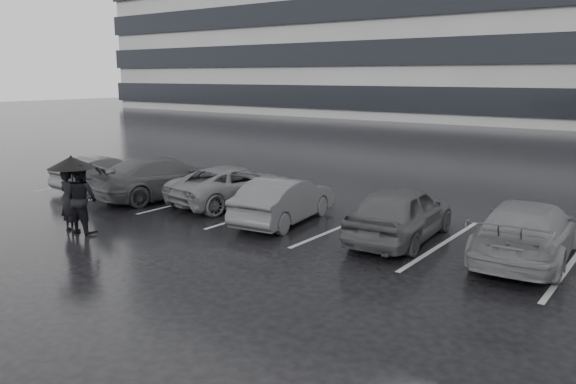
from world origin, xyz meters
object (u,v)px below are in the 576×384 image
(car_main, at_px, (401,213))
(car_west_d, at_px, (104,172))
(pedestrian_right, at_px, (81,199))
(car_east, at_px, (528,230))
(pedestrian_left, at_px, (69,200))
(car_west_b, at_px, (234,185))
(car_west_a, at_px, (284,200))
(car_west_c, at_px, (164,177))

(car_main, distance_m, car_west_d, 11.52)
(car_main, height_order, pedestrian_right, pedestrian_right)
(car_east, bearing_deg, pedestrian_right, 21.22)
(car_east, height_order, pedestrian_right, pedestrian_right)
(car_main, distance_m, pedestrian_left, 8.52)
(car_west_b, bearing_deg, pedestrian_right, 87.01)
(pedestrian_left, bearing_deg, car_west_b, -100.10)
(car_west_d, xyz_separation_m, pedestrian_left, (4.23, -4.08, 0.25))
(car_west_d, bearing_deg, car_west_b, -167.72)
(car_west_a, xyz_separation_m, car_east, (6.26, 0.61, 0.03))
(car_west_c, relative_size, pedestrian_right, 2.62)
(car_east, xyz_separation_m, pedestrian_right, (-9.82, -4.58, 0.24))
(car_west_c, bearing_deg, car_west_d, 15.08)
(pedestrian_right, bearing_deg, car_west_d, -47.41)
(car_east, bearing_deg, car_west_b, -5.48)
(car_west_b, xyz_separation_m, pedestrian_right, (-0.91, -4.84, 0.29))
(car_main, xyz_separation_m, car_west_d, (-11.51, -0.35, -0.11))
(car_west_a, relative_size, car_west_c, 0.81)
(car_main, relative_size, car_west_c, 0.86)
(car_main, distance_m, car_east, 2.92)
(car_main, bearing_deg, pedestrian_right, 27.41)
(car_west_a, height_order, car_west_b, car_west_a)
(car_main, bearing_deg, car_west_d, -2.74)
(pedestrian_left, xyz_separation_m, pedestrian_right, (0.37, 0.13, 0.07))
(car_west_d, height_order, pedestrian_left, pedestrian_left)
(car_main, xyz_separation_m, pedestrian_right, (-6.91, -4.30, 0.21))
(car_west_c, xyz_separation_m, car_east, (11.43, 0.43, -0.03))
(car_west_c, height_order, pedestrian_left, pedestrian_left)
(car_west_a, xyz_separation_m, car_west_c, (-5.16, 0.18, 0.06))
(car_west_b, distance_m, car_west_c, 2.61)
(car_east, distance_m, pedestrian_left, 11.22)
(car_west_c, bearing_deg, car_main, -167.67)
(car_west_b, relative_size, car_west_c, 0.93)
(pedestrian_left, bearing_deg, car_east, -150.91)
(pedestrian_left, bearing_deg, car_west_c, -69.56)
(car_west_a, height_order, pedestrian_left, pedestrian_left)
(car_east, xyz_separation_m, pedestrian_left, (-10.19, -4.71, 0.18))
(car_west_d, distance_m, car_east, 14.43)
(car_main, height_order, car_east, car_main)
(car_main, relative_size, pedestrian_left, 2.44)
(car_west_b, xyz_separation_m, car_west_d, (-5.51, -0.89, -0.02))
(car_main, height_order, car_west_a, car_main)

